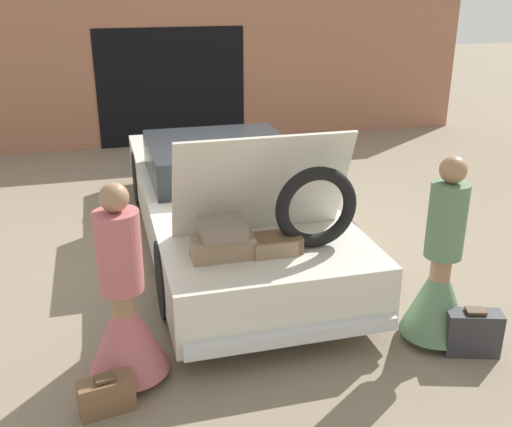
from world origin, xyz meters
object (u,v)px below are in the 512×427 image
object	(u,v)px
person_right	(439,279)
suitcase_beside_left_person	(106,395)
person_left	(125,314)
suitcase_beside_right_person	(472,333)
car	(226,198)

from	to	relation	value
person_right	suitcase_beside_left_person	bearing A→B (deg)	82.67
person_left	person_right	bearing A→B (deg)	73.49
person_left	suitcase_beside_right_person	xyz separation A→B (m)	(2.89, -0.42, -0.39)
person_right	suitcase_beside_right_person	distance (m)	0.54
car	person_left	xyz separation A→B (m)	(-1.34, -2.47, 0.03)
person_left	suitcase_beside_right_person	world-z (taller)	person_left
person_left	person_right	size ratio (longest dim) A/B	0.98
car	person_right	xyz separation A→B (m)	(1.34, -2.61, 0.05)
car	suitcase_beside_right_person	distance (m)	3.29
suitcase_beside_right_person	suitcase_beside_left_person	bearing A→B (deg)	179.30
person_left	suitcase_beside_right_person	size ratio (longest dim) A/B	3.36
suitcase_beside_left_person	suitcase_beside_right_person	bearing A→B (deg)	-0.70
suitcase_beside_left_person	person_left	bearing A→B (deg)	63.05
car	person_left	bearing A→B (deg)	-118.54
suitcase_beside_left_person	suitcase_beside_right_person	distance (m)	3.08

